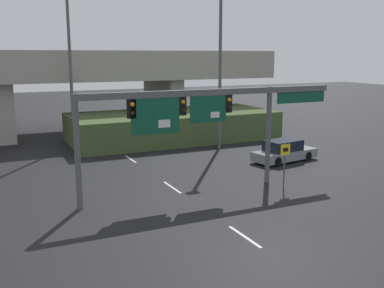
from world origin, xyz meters
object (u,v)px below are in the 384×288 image
(signal_gantry, at_px, (201,110))
(highway_light_pole_far, at_px, (70,55))
(speed_limit_sign, at_px, (285,160))
(parked_sedan_near_right, at_px, (284,151))
(highway_light_pole_near, at_px, (220,54))

(signal_gantry, relative_size, highway_light_pole_far, 1.09)
(speed_limit_sign, height_order, parked_sedan_near_right, speed_limit_sign)
(parked_sedan_near_right, bearing_deg, speed_limit_sign, -135.62)
(signal_gantry, height_order, highway_light_pole_near, highway_light_pole_near)
(signal_gantry, relative_size, speed_limit_sign, 5.73)
(signal_gantry, bearing_deg, highway_light_pole_far, 102.83)
(highway_light_pole_near, xyz_separation_m, highway_light_pole_far, (-9.97, 6.47, -0.14))
(speed_limit_sign, relative_size, highway_light_pole_near, 0.19)
(highway_light_pole_far, height_order, parked_sedan_near_right, highway_light_pole_far)
(highway_light_pole_far, bearing_deg, parked_sedan_near_right, -45.65)
(highway_light_pole_near, distance_m, parked_sedan_near_right, 8.95)
(highway_light_pole_near, relative_size, highway_light_pole_far, 1.02)
(highway_light_pole_near, relative_size, parked_sedan_near_right, 2.80)
(speed_limit_sign, bearing_deg, highway_light_pole_far, 114.25)
(highway_light_pole_near, bearing_deg, parked_sedan_near_right, -71.22)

